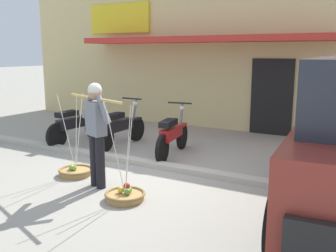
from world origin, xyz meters
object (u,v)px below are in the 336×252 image
(fruit_vendor, at_px, (96,128))
(motorcycle_nearest_shop, at_px, (75,125))
(motorcycle_third_in_row, at_px, (172,135))
(motorcycle_second_in_row, at_px, (120,127))
(fruit_basket_right_side, at_px, (125,195))
(fruit_basket_left_side, at_px, (76,171))

(fruit_vendor, distance_m, motorcycle_nearest_shop, 3.25)
(motorcycle_third_in_row, bearing_deg, motorcycle_second_in_row, 175.01)
(fruit_basket_right_side, relative_size, motorcycle_third_in_row, 0.80)
(motorcycle_third_in_row, bearing_deg, motorcycle_nearest_shop, -176.56)
(motorcycle_nearest_shop, relative_size, motorcycle_second_in_row, 1.00)
(fruit_basket_right_side, bearing_deg, motorcycle_second_in_row, 127.71)
(fruit_basket_left_side, bearing_deg, motorcycle_second_in_row, 104.98)
(fruit_basket_left_side, xyz_separation_m, motorcycle_third_in_row, (0.88, 1.98, 0.38))
(fruit_basket_right_side, xyz_separation_m, motorcycle_nearest_shop, (-3.17, 2.34, 0.37))
(fruit_basket_left_side, distance_m, motorcycle_third_in_row, 2.20)
(motorcycle_nearest_shop, height_order, motorcycle_third_in_row, same)
(fruit_basket_right_side, xyz_separation_m, motorcycle_third_in_row, (-0.58, 2.49, 0.37))
(fruit_basket_right_side, relative_size, motorcycle_second_in_row, 0.80)
(fruit_basket_right_side, height_order, motorcycle_second_in_row, fruit_basket_right_side)
(fruit_basket_left_side, height_order, motorcycle_third_in_row, fruit_basket_left_side)
(motorcycle_nearest_shop, xyz_separation_m, motorcycle_third_in_row, (2.59, 0.16, 0.00))
(fruit_vendor, bearing_deg, fruit_basket_right_side, -19.26)
(fruit_vendor, xyz_separation_m, motorcycle_nearest_shop, (-2.44, 2.08, -0.52))
(fruit_vendor, relative_size, fruit_basket_right_side, 1.17)
(fruit_basket_right_side, bearing_deg, motorcycle_nearest_shop, 143.57)
(fruit_basket_left_side, relative_size, motorcycle_third_in_row, 0.80)
(fruit_vendor, height_order, fruit_basket_right_side, fruit_vendor)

